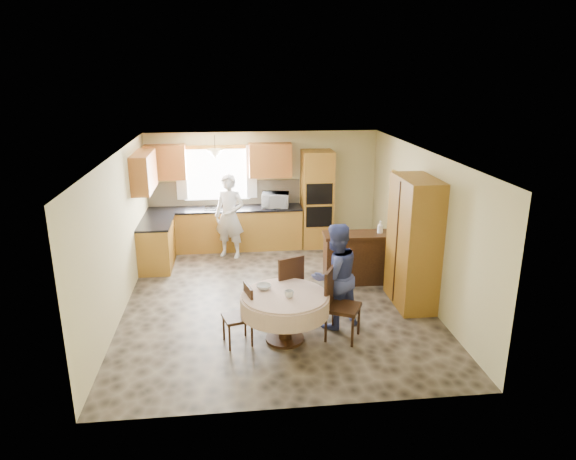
{
  "coord_description": "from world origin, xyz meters",
  "views": [
    {
      "loc": [
        -0.7,
        -8.03,
        3.75
      ],
      "look_at": [
        0.25,
        0.3,
        1.13
      ],
      "focal_mm": 32.0,
      "sensor_mm": 36.0,
      "label": 1
    }
  ],
  "objects_px": {
    "dining_table": "(285,305)",
    "chair_left": "(242,312)",
    "sideboard": "(357,259)",
    "person_dining": "(335,276)",
    "chair_back": "(287,284)",
    "oven_tower": "(317,199)",
    "cupboard": "(413,242)",
    "person_sink": "(230,216)",
    "chair_right": "(337,301)"
  },
  "relations": [
    {
      "from": "chair_right",
      "to": "sideboard",
      "type": "bearing_deg",
      "value": 5.62
    },
    {
      "from": "sideboard",
      "to": "person_dining",
      "type": "xyz_separation_m",
      "value": [
        -0.74,
        -1.62,
        0.37
      ]
    },
    {
      "from": "cupboard",
      "to": "person_dining",
      "type": "xyz_separation_m",
      "value": [
        -1.42,
        -0.64,
        -0.26
      ]
    },
    {
      "from": "person_sink",
      "to": "person_dining",
      "type": "relative_size",
      "value": 1.08
    },
    {
      "from": "dining_table",
      "to": "chair_back",
      "type": "relative_size",
      "value": 1.2
    },
    {
      "from": "sideboard",
      "to": "person_dining",
      "type": "distance_m",
      "value": 1.82
    },
    {
      "from": "sideboard",
      "to": "chair_right",
      "type": "relative_size",
      "value": 1.17
    },
    {
      "from": "chair_left",
      "to": "dining_table",
      "type": "bearing_deg",
      "value": 74.61
    },
    {
      "from": "oven_tower",
      "to": "chair_back",
      "type": "distance_m",
      "value": 3.61
    },
    {
      "from": "chair_right",
      "to": "oven_tower",
      "type": "bearing_deg",
      "value": 21.53
    },
    {
      "from": "sideboard",
      "to": "chair_back",
      "type": "xyz_separation_m",
      "value": [
        -1.42,
        -1.31,
        0.15
      ]
    },
    {
      "from": "dining_table",
      "to": "chair_right",
      "type": "distance_m",
      "value": 0.76
    },
    {
      "from": "oven_tower",
      "to": "cupboard",
      "type": "height_order",
      "value": "cupboard"
    },
    {
      "from": "cupboard",
      "to": "dining_table",
      "type": "height_order",
      "value": "cupboard"
    },
    {
      "from": "dining_table",
      "to": "person_dining",
      "type": "height_order",
      "value": "person_dining"
    },
    {
      "from": "chair_right",
      "to": "person_sink",
      "type": "relative_size",
      "value": 0.6
    },
    {
      "from": "oven_tower",
      "to": "person_sink",
      "type": "bearing_deg",
      "value": -165.47
    },
    {
      "from": "chair_left",
      "to": "chair_back",
      "type": "distance_m",
      "value": 1.0
    },
    {
      "from": "sideboard",
      "to": "chair_left",
      "type": "height_order",
      "value": "sideboard"
    },
    {
      "from": "cupboard",
      "to": "chair_left",
      "type": "relative_size",
      "value": 2.45
    },
    {
      "from": "oven_tower",
      "to": "cupboard",
      "type": "relative_size",
      "value": 0.99
    },
    {
      "from": "oven_tower",
      "to": "person_dining",
      "type": "bearing_deg",
      "value": -95.35
    },
    {
      "from": "chair_back",
      "to": "chair_right",
      "type": "height_order",
      "value": "chair_back"
    },
    {
      "from": "oven_tower",
      "to": "chair_right",
      "type": "height_order",
      "value": "oven_tower"
    },
    {
      "from": "dining_table",
      "to": "person_sink",
      "type": "distance_m",
      "value": 3.71
    },
    {
      "from": "cupboard",
      "to": "person_dining",
      "type": "relative_size",
      "value": 1.32
    },
    {
      "from": "cupboard",
      "to": "person_sink",
      "type": "height_order",
      "value": "cupboard"
    },
    {
      "from": "oven_tower",
      "to": "person_dining",
      "type": "relative_size",
      "value": 1.3
    },
    {
      "from": "chair_right",
      "to": "person_dining",
      "type": "height_order",
      "value": "person_dining"
    },
    {
      "from": "cupboard",
      "to": "chair_back",
      "type": "xyz_separation_m",
      "value": [
        -2.1,
        -0.33,
        -0.49
      ]
    },
    {
      "from": "sideboard",
      "to": "dining_table",
      "type": "height_order",
      "value": "sideboard"
    },
    {
      "from": "person_sink",
      "to": "cupboard",
      "type": "bearing_deg",
      "value": -18.24
    },
    {
      "from": "sideboard",
      "to": "cupboard",
      "type": "distance_m",
      "value": 1.35
    },
    {
      "from": "dining_table",
      "to": "person_sink",
      "type": "height_order",
      "value": "person_sink"
    },
    {
      "from": "cupboard",
      "to": "chair_back",
      "type": "height_order",
      "value": "cupboard"
    },
    {
      "from": "sideboard",
      "to": "cupboard",
      "type": "bearing_deg",
      "value": -53.49
    },
    {
      "from": "oven_tower",
      "to": "chair_back",
      "type": "bearing_deg",
      "value": -106.75
    },
    {
      "from": "sideboard",
      "to": "cupboard",
      "type": "xyz_separation_m",
      "value": [
        0.68,
        -0.99,
        0.63
      ]
    },
    {
      "from": "cupboard",
      "to": "chair_right",
      "type": "bearing_deg",
      "value": -145.31
    },
    {
      "from": "cupboard",
      "to": "chair_left",
      "type": "height_order",
      "value": "cupboard"
    },
    {
      "from": "chair_left",
      "to": "chair_back",
      "type": "bearing_deg",
      "value": 118.12
    },
    {
      "from": "dining_table",
      "to": "person_sink",
      "type": "xyz_separation_m",
      "value": [
        -0.75,
        3.62,
        0.31
      ]
    },
    {
      "from": "dining_table",
      "to": "chair_right",
      "type": "xyz_separation_m",
      "value": [
        0.76,
        0.0,
        0.02
      ]
    },
    {
      "from": "sideboard",
      "to": "chair_left",
      "type": "xyz_separation_m",
      "value": [
        -2.15,
        -1.99,
        0.04
      ]
    },
    {
      "from": "cupboard",
      "to": "chair_right",
      "type": "relative_size",
      "value": 2.03
    },
    {
      "from": "dining_table",
      "to": "person_dining",
      "type": "relative_size",
      "value": 0.78
    },
    {
      "from": "dining_table",
      "to": "chair_left",
      "type": "bearing_deg",
      "value": 179.6
    },
    {
      "from": "chair_back",
      "to": "person_sink",
      "type": "xyz_separation_m",
      "value": [
        -0.87,
        2.94,
        0.29
      ]
    },
    {
      "from": "sideboard",
      "to": "chair_back",
      "type": "relative_size",
      "value": 1.16
    },
    {
      "from": "dining_table",
      "to": "chair_left",
      "type": "distance_m",
      "value": 0.62
    }
  ]
}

